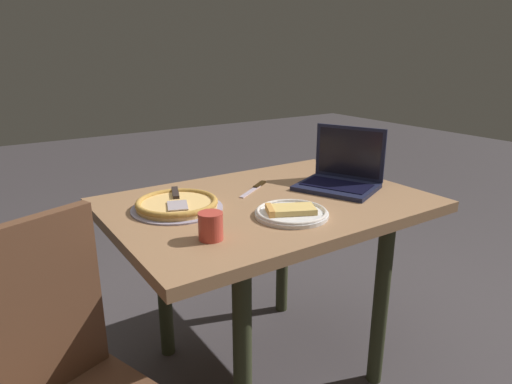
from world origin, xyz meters
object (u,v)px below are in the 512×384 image
at_px(drink_cup, 211,226).
at_px(table_knife, 255,188).
at_px(laptop, 341,175).
at_px(dining_table, 268,224).
at_px(pizza_tray, 177,204).
at_px(pizza_plate, 291,212).

bearing_deg(drink_cup, table_knife, 41.91).
bearing_deg(laptop, dining_table, 175.84).
relative_size(table_knife, drink_cup, 2.42).
xyz_separation_m(laptop, pizza_tray, (-0.69, 0.13, -0.03)).
bearing_deg(dining_table, pizza_tray, 163.59).
relative_size(laptop, table_knife, 1.85).
distance_m(dining_table, pizza_plate, 0.22).
bearing_deg(pizza_plate, drink_cup, -176.04).
relative_size(pizza_tray, drink_cup, 3.87).
bearing_deg(table_knife, pizza_plate, -102.85).
bearing_deg(drink_cup, pizza_tray, 85.01).
bearing_deg(laptop, drink_cup, -165.53).
bearing_deg(pizza_tray, table_knife, 8.07).
height_order(laptop, pizza_plate, laptop).
height_order(table_knife, drink_cup, drink_cup).
height_order(pizza_plate, pizza_tray, same).
bearing_deg(pizza_tray, drink_cup, -94.99).
bearing_deg(drink_cup, dining_table, 30.30).
bearing_deg(pizza_plate, table_knife, 77.15).
height_order(dining_table, laptop, laptop).
bearing_deg(pizza_plate, pizza_tray, 136.25).
xyz_separation_m(pizza_plate, table_knife, (0.08, 0.34, -0.01)).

